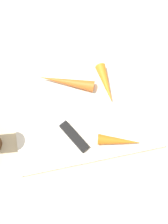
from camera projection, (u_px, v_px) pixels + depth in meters
ground_plane at (84, 114)px, 0.67m from camera, size 1.40×1.40×0.00m
cutting_board at (84, 113)px, 0.67m from camera, size 0.36×0.26×0.01m
knife at (71, 133)px, 0.63m from camera, size 0.12×0.18×0.01m
carrot_medium at (106, 84)px, 0.67m from camera, size 0.03×0.11×0.03m
carrot_shortest at (120, 141)px, 0.62m from camera, size 0.11×0.06×0.03m
carrot_longest at (66, 82)px, 0.68m from camera, size 0.15×0.09×0.03m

